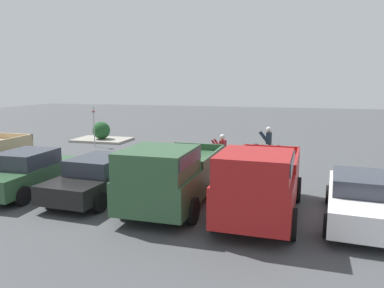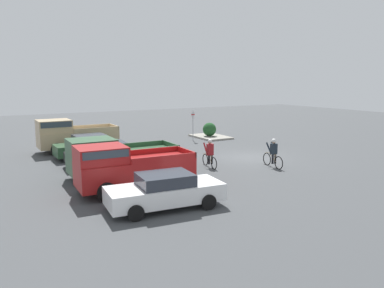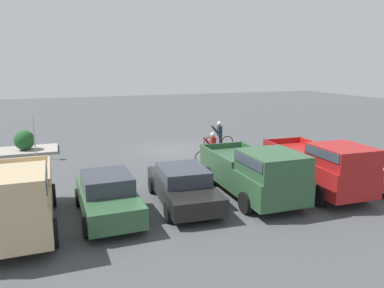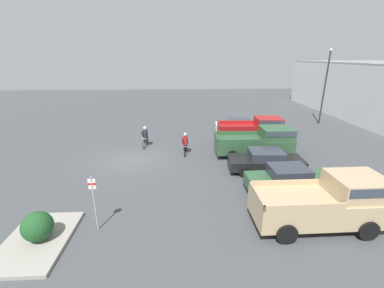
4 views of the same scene
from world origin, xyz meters
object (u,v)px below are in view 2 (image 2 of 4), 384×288
at_px(sedan_1, 107,154).
at_px(cyclist_1, 273,153).
at_px(pickup_truck_2, 72,135).
at_px(pickup_truck_0, 128,167).
at_px(cyclist_0, 210,153).
at_px(sedan_2, 90,146).
at_px(shrub, 209,129).
at_px(pickup_truck_1, 115,157).
at_px(sedan_0, 165,191).
at_px(fire_lane_sign, 193,123).

relative_size(sedan_1, cyclist_1, 2.51).
xyz_separation_m(sedan_1, cyclist_1, (-5.15, -8.20, 0.13)).
relative_size(pickup_truck_2, cyclist_1, 2.84).
bearing_deg(pickup_truck_0, pickup_truck_2, -0.07).
xyz_separation_m(sedan_1, cyclist_0, (-3.34, -5.02, 0.12)).
xyz_separation_m(sedan_2, cyclist_1, (-7.95, -8.47, 0.08)).
bearing_deg(shrub, pickup_truck_1, 127.81).
distance_m(pickup_truck_1, cyclist_0, 5.48).
xyz_separation_m(pickup_truck_1, cyclist_1, (-2.36, -8.63, -0.25)).
height_order(sedan_2, shrub, sedan_2).
distance_m(sedan_0, cyclist_1, 9.09).
bearing_deg(sedan_2, pickup_truck_0, 176.57).
relative_size(cyclist_1, fire_lane_sign, 0.76).
xyz_separation_m(sedan_1, shrub, (6.10, -11.03, 0.03)).
relative_size(sedan_0, fire_lane_sign, 1.88).
relative_size(sedan_2, pickup_truck_2, 0.81).
distance_m(pickup_truck_1, sedan_2, 5.61).
distance_m(pickup_truck_1, cyclist_1, 8.95).
bearing_deg(cyclist_0, pickup_truck_0, 111.21).
xyz_separation_m(pickup_truck_1, sedan_1, (2.79, -0.43, -0.38)).
bearing_deg(pickup_truck_1, sedan_0, -178.58).
bearing_deg(pickup_truck_2, sedan_2, -170.07).
bearing_deg(fire_lane_sign, pickup_truck_1, 131.17).
bearing_deg(fire_lane_sign, pickup_truck_0, 138.48).
xyz_separation_m(pickup_truck_2, cyclist_1, (-10.75, -8.96, -0.36)).
xyz_separation_m(sedan_0, cyclist_0, (5.06, -5.31, 0.11)).
distance_m(pickup_truck_0, sedan_2, 8.41).
xyz_separation_m(cyclist_1, shrub, (11.25, -2.83, -0.09)).
xyz_separation_m(sedan_1, pickup_truck_2, (5.60, 0.76, 0.48)).
bearing_deg(cyclist_1, pickup_truck_1, 74.70).
height_order(sedan_1, shrub, sedan_1).
relative_size(sedan_0, sedan_2, 1.07).
height_order(pickup_truck_1, cyclist_1, pickup_truck_1).
xyz_separation_m(pickup_truck_0, sedan_1, (5.59, -0.77, -0.43)).
bearing_deg(pickup_truck_2, sedan_0, -178.07).
relative_size(pickup_truck_0, fire_lane_sign, 2.11).
bearing_deg(sedan_1, fire_lane_sign, -58.83).
height_order(cyclist_0, fire_lane_sign, fire_lane_sign).
bearing_deg(sedan_2, sedan_1, -174.47).
bearing_deg(sedan_0, pickup_truck_2, 1.93).
bearing_deg(shrub, cyclist_1, 165.87).
distance_m(pickup_truck_0, fire_lane_sign, 14.72).
distance_m(sedan_0, cyclist_0, 7.34).
bearing_deg(shrub, pickup_truck_0, 134.70).
relative_size(sedan_0, pickup_truck_1, 0.84).
xyz_separation_m(sedan_2, cyclist_0, (-6.14, -5.29, 0.07)).
bearing_deg(pickup_truck_0, sedan_1, -7.89).
relative_size(sedan_2, cyclist_0, 2.39).
distance_m(pickup_truck_2, cyclist_0, 10.65).
relative_size(pickup_truck_1, fire_lane_sign, 2.23).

